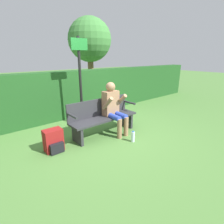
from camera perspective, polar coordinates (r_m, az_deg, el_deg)
ground_plane at (r=4.33m, az=-2.39°, el=-7.10°), size 40.00×40.00×0.00m
hedge_back at (r=5.55m, az=-13.75°, el=5.65°), size 12.00×0.46×1.40m
park_bench at (r=4.21m, az=-3.00°, el=-1.43°), size 1.73×0.45×0.85m
person_seated at (r=4.19m, az=0.40°, el=1.97°), size 0.52×0.61×1.24m
backpack at (r=3.70m, az=-18.50°, el=-8.96°), size 0.36×0.31×0.46m
water_bottle at (r=3.94m, az=6.87°, el=-7.99°), size 0.08×0.08×0.25m
signpost at (r=4.63m, az=-10.32°, el=11.56°), size 0.44×0.09×2.28m
tree at (r=9.82m, az=-7.29°, el=22.21°), size 2.23×2.23×3.73m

